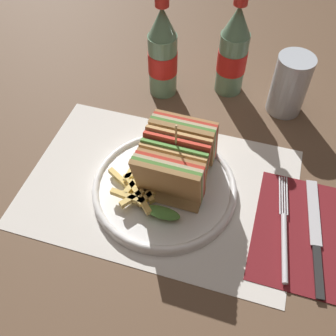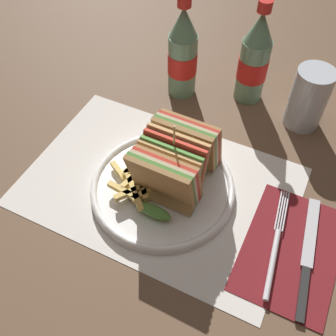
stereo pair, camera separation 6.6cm
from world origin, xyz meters
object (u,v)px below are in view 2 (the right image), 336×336
knife (308,256)px  coke_bottle_far (254,60)px  plate_main (163,187)px  coke_bottle_near (183,54)px  club_sandwich (174,164)px  fork (274,252)px  glass_near (308,98)px

knife → coke_bottle_far: bearing=115.6°
plate_main → coke_bottle_near: bearing=107.8°
plate_main → club_sandwich: (0.02, 0.01, 0.06)m
fork → knife: size_ratio=0.92×
plate_main → knife: (0.25, -0.02, -0.00)m
knife → glass_near: glass_near is taller
knife → fork: bearing=-168.3°
fork → coke_bottle_far: size_ratio=0.92×
fork → glass_near: glass_near is taller
plate_main → fork: bearing=-9.2°
club_sandwich → fork: club_sandwich is taller
plate_main → coke_bottle_far: coke_bottle_far is taller
coke_bottle_far → fork: bearing=-64.9°
club_sandwich → glass_near: club_sandwich is taller
plate_main → club_sandwich: 0.06m
plate_main → coke_bottle_near: size_ratio=1.16×
fork → coke_bottle_near: size_ratio=0.92×
plate_main → club_sandwich: bearing=34.6°
club_sandwich → glass_near: (0.16, 0.26, -0.01)m
fork → knife: (0.05, 0.02, -0.00)m
coke_bottle_far → glass_near: 0.13m
fork → knife: 0.05m
club_sandwich → fork: 0.20m
plate_main → coke_bottle_far: size_ratio=1.16×
fork → club_sandwich: bearing=159.7°
plate_main → fork: (0.21, -0.03, -0.00)m
club_sandwich → plate_main: bearing=-145.4°
coke_bottle_far → glass_near: size_ratio=1.73×
fork → coke_bottle_far: 0.38m
club_sandwich → coke_bottle_far: size_ratio=0.80×
knife → club_sandwich: bearing=166.1°
coke_bottle_near → glass_near: bearing=3.8°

